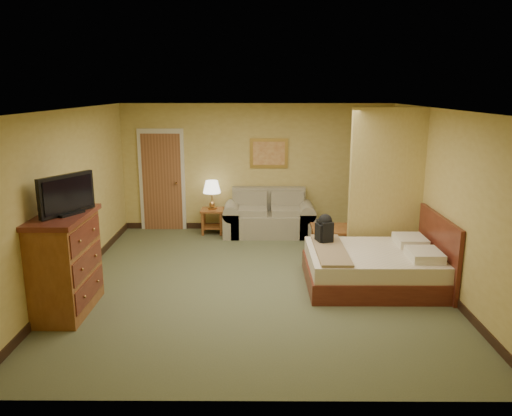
{
  "coord_description": "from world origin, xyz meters",
  "views": [
    {
      "loc": [
        0.04,
        -7.17,
        2.88
      ],
      "look_at": [
        0.0,
        0.6,
        1.02
      ],
      "focal_mm": 35.0,
      "sensor_mm": 36.0,
      "label": 1
    }
  ],
  "objects_px": {
    "coffee_table": "(332,235)",
    "loveseat": "(269,220)",
    "bed": "(377,266)",
    "dresser": "(65,263)"
  },
  "relations": [
    {
      "from": "coffee_table",
      "to": "loveseat",
      "type": "bearing_deg",
      "value": 133.59
    },
    {
      "from": "loveseat",
      "to": "bed",
      "type": "height_order",
      "value": "bed"
    },
    {
      "from": "dresser",
      "to": "coffee_table",
      "type": "bearing_deg",
      "value": 32.58
    },
    {
      "from": "coffee_table",
      "to": "dresser",
      "type": "bearing_deg",
      "value": -147.42
    },
    {
      "from": "coffee_table",
      "to": "dresser",
      "type": "distance_m",
      "value": 4.56
    },
    {
      "from": "loveseat",
      "to": "dresser",
      "type": "bearing_deg",
      "value": -127.08
    },
    {
      "from": "loveseat",
      "to": "coffee_table",
      "type": "height_order",
      "value": "loveseat"
    },
    {
      "from": "coffee_table",
      "to": "dresser",
      "type": "xyz_separation_m",
      "value": [
        -3.84,
        -2.45,
        0.34
      ]
    },
    {
      "from": "coffee_table",
      "to": "bed",
      "type": "xyz_separation_m",
      "value": [
        0.46,
        -1.51,
        -0.04
      ]
    },
    {
      "from": "coffee_table",
      "to": "bed",
      "type": "bearing_deg",
      "value": -73.1
    }
  ]
}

